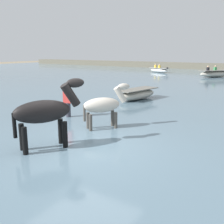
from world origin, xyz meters
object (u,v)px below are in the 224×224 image
object	(u,v)px
boat_far_inshore	(137,94)
person_onlooker_left	(68,103)
boat_distant_west	(159,70)
horse_trailing_black	(46,113)
horse_lead_pinto	(104,106)
boat_near_port	(215,74)

from	to	relation	value
boat_far_inshore	person_onlooker_left	world-z (taller)	person_onlooker_left
boat_distant_west	horse_trailing_black	bearing A→B (deg)	-72.37
horse_lead_pinto	person_onlooker_left	size ratio (longest dim) A/B	1.11
horse_lead_pinto	boat_near_port	size ratio (longest dim) A/B	0.49
horse_lead_pinto	boat_distant_west	distance (m)	24.76
boat_far_inshore	boat_distant_west	bearing A→B (deg)	110.48
horse_lead_pinto	horse_trailing_black	size ratio (longest dim) A/B	0.84
boat_near_port	person_onlooker_left	bearing A→B (deg)	-92.53
horse_lead_pinto	boat_distant_west	bearing A→B (deg)	109.68
horse_lead_pinto	horse_trailing_black	world-z (taller)	horse_trailing_black
horse_trailing_black	boat_near_port	world-z (taller)	horse_trailing_black
boat_far_inshore	person_onlooker_left	size ratio (longest dim) A/B	1.73
horse_lead_pinto	boat_far_inshore	size ratio (longest dim) A/B	0.64
horse_trailing_black	boat_distant_west	size ratio (longest dim) A/B	0.70
boat_far_inshore	person_onlooker_left	bearing A→B (deg)	-94.84
horse_trailing_black	boat_far_inshore	size ratio (longest dim) A/B	0.76
horse_trailing_black	person_onlooker_left	bearing A→B (deg)	123.73
boat_distant_west	boat_near_port	bearing A→B (deg)	-17.74
boat_near_port	boat_far_inshore	bearing A→B (deg)	-91.80
boat_far_inshore	boat_distant_west	distance (m)	19.04
horse_lead_pinto	boat_near_port	distance (m)	21.06
boat_near_port	horse_trailing_black	bearing A→B (deg)	-87.51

